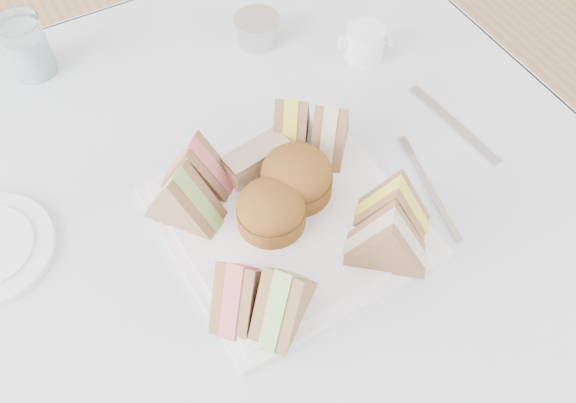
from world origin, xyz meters
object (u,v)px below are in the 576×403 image
water_glass (27,47)px  creamer_jug (364,44)px  table (263,330)px  serving_plate (288,221)px

water_glass → creamer_jug: (0.47, -0.23, -0.02)m
table → water_glass: bearing=113.2°
water_glass → creamer_jug: 0.52m
serving_plate → creamer_jug: size_ratio=4.97×
table → serving_plate: serving_plate is taller
creamer_jug → serving_plate: bearing=-127.6°
serving_plate → water_glass: 0.50m
water_glass → creamer_jug: size_ratio=1.58×
table → serving_plate: size_ratio=2.94×
table → creamer_jug: size_ratio=14.62×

